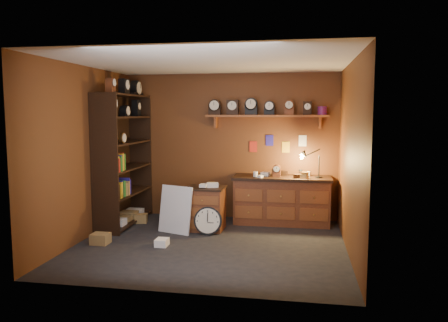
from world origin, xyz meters
TOP-DOWN VIEW (x-y plane):
  - floor at (0.00, 0.00)m, footprint 4.00×4.00m
  - room_shell at (0.04, 0.11)m, footprint 4.02×3.62m
  - shelving_unit at (-1.79, 0.98)m, footprint 0.47×1.60m
  - workbench at (1.00, 1.47)m, footprint 1.74×0.66m
  - low_cabinet at (-0.25, 0.83)m, footprint 0.66×0.56m
  - big_round_clock at (-0.15, 0.55)m, footprint 0.46×0.16m
  - white_panel at (-0.71, 0.56)m, footprint 0.62×0.35m
  - mini_fridge at (-0.73, 1.39)m, footprint 0.59×0.62m
  - floor_box_a at (-1.65, -0.25)m, footprint 0.27×0.23m
  - floor_box_b at (-0.70, -0.19)m, footprint 0.18×0.21m
  - floor_box_c at (-1.50, 1.07)m, footprint 0.24×0.21m

SIDE VIEW (x-z plane):
  - floor at x=0.00m, z-range 0.00..0.00m
  - white_panel at x=-0.71m, z-range -0.40..0.40m
  - floor_box_b at x=-0.70m, z-range 0.00..0.11m
  - floor_box_c at x=-1.50m, z-range 0.00..0.16m
  - floor_box_a at x=-1.65m, z-range 0.00..0.16m
  - big_round_clock at x=-0.15m, z-range -0.01..0.45m
  - mini_fridge at x=-0.73m, z-range 0.00..0.47m
  - low_cabinet at x=-0.25m, z-range -0.01..0.81m
  - workbench at x=1.00m, z-range -0.21..1.15m
  - shelving_unit at x=-1.79m, z-range -0.03..2.54m
  - room_shell at x=0.04m, z-range 0.37..3.08m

